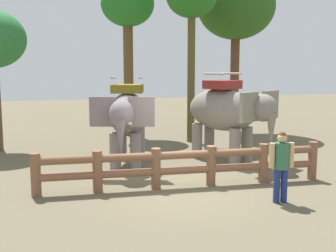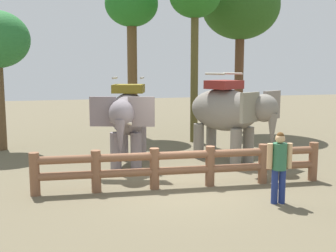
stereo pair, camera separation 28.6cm
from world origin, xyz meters
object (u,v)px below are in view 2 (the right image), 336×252
object	(u,v)px
tree_far_right	(241,8)
tree_deep_back	(195,1)
elephant_center	(229,112)
log_fence	(183,164)
tree_back_center	(132,10)
tourist_woman_in_black	(279,163)
elephant_near_left	(128,116)

from	to	relation	value
tree_far_right	tree_deep_back	bearing A→B (deg)	-145.65
elephant_center	tree_deep_back	bearing A→B (deg)	88.68
log_fence	tree_back_center	distance (m)	9.87
tree_back_center	tree_far_right	world-z (taller)	tree_far_right
tourist_woman_in_black	tree_far_right	size ratio (longest dim) A/B	0.22
elephant_center	tree_far_right	world-z (taller)	tree_far_right
elephant_near_left	elephant_center	bearing A→B (deg)	-6.36
log_fence	tree_far_right	xyz separation A→B (m)	(5.29, 8.12, 5.16)
elephant_near_left	tree_back_center	size ratio (longest dim) A/B	0.49
elephant_center	tree_deep_back	xyz separation A→B (m)	(0.09, 3.70, 4.03)
elephant_center	tree_far_right	bearing A→B (deg)	62.34
elephant_near_left	elephant_center	world-z (taller)	elephant_center
log_fence	elephant_center	world-z (taller)	elephant_center
tree_back_center	tourist_woman_in_black	bearing A→B (deg)	-82.19
tree_deep_back	tourist_woman_in_black	bearing A→B (deg)	-94.95
elephant_near_left	tree_far_right	world-z (taller)	tree_far_right
elephant_near_left	tree_deep_back	bearing A→B (deg)	45.25
log_fence	tourist_woman_in_black	size ratio (longest dim) A/B	4.57
tourist_woman_in_black	tree_far_right	xyz separation A→B (m)	(3.58, 9.90, 4.81)
log_fence	tree_deep_back	xyz separation A→B (m)	(2.40, 6.15, 5.05)
tree_back_center	tree_far_right	size ratio (longest dim) A/B	0.92
elephant_near_left	tree_far_right	distance (m)	9.19
tourist_woman_in_black	tree_deep_back	distance (m)	9.24
tourist_woman_in_black	tree_back_center	xyz separation A→B (m)	(-1.42, 10.32, 4.58)
elephant_near_left	tree_far_right	xyz separation A→B (m)	(6.20, 5.32, 4.21)
tree_back_center	tree_far_right	distance (m)	5.01
elephant_near_left	tree_far_right	bearing A→B (deg)	40.60
elephant_near_left	tree_back_center	bearing A→B (deg)	78.07
tree_deep_back	tree_back_center	bearing A→B (deg)	131.24
elephant_near_left	tree_deep_back	world-z (taller)	tree_deep_back
log_fence	tree_back_center	bearing A→B (deg)	87.98
log_fence	elephant_near_left	bearing A→B (deg)	107.98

